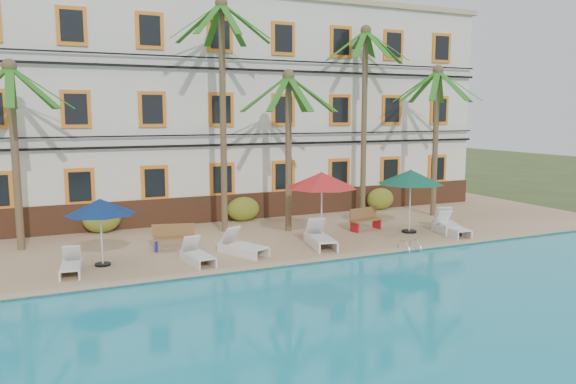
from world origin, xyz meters
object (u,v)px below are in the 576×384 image
umbrella_red (322,181)px  lounger_c (242,246)px  umbrella_green (411,177)px  pool_ladder (409,250)px  umbrella_blue (100,207)px  palm_e (436,119)px  bench_left (175,237)px  lounger_a (71,265)px  palm_d (365,96)px  palm_c (288,127)px  lounger_b (197,255)px  palm_a (13,127)px  bench_right (365,219)px  palm_b (223,87)px  lounger_e (451,228)px  lounger_d (320,238)px  lounger_f (447,224)px

umbrella_red → lounger_c: bearing=-168.8°
umbrella_green → pool_ladder: 3.82m
umbrella_blue → lounger_c: umbrella_blue is taller
palm_e → bench_left: bearing=-172.3°
lounger_c → umbrella_green: bearing=4.5°
umbrella_blue → lounger_a: 1.98m
palm_d → lounger_a: 15.44m
palm_c → lounger_b: palm_c is taller
umbrella_green → lounger_c: 7.73m
pool_ladder → umbrella_green: bearing=53.6°
palm_a → bench_right: size_ratio=4.26×
palm_b → lounger_e: size_ratio=4.77×
umbrella_red → pool_ladder: 4.09m
umbrella_green → lounger_e: umbrella_green is taller
umbrella_red → lounger_a: size_ratio=1.59×
palm_e → lounger_c: 12.12m
palm_e → lounger_e: 6.10m
palm_a → lounger_a: palm_a is taller
lounger_d → palm_a: bearing=158.3°
lounger_c → pool_ladder: 5.94m
lounger_d → pool_ladder: 3.22m
umbrella_blue → lounger_e: bearing=-4.1°
palm_c → lounger_f: bearing=-25.6°
palm_a → palm_c: bearing=-5.3°
lounger_f → bench_right: 3.39m
palm_c → umbrella_blue: 8.40m
umbrella_red → pool_ladder: bearing=-49.5°
umbrella_red → lounger_f: (5.58, -0.55, -2.02)m
lounger_a → umbrella_red: bearing=4.6°
palm_e → lounger_e: bearing=-119.6°
palm_a → lounger_e: size_ratio=3.40×
lounger_d → palm_d: bearing=45.7°
palm_d → umbrella_green: palm_d is taller
palm_c → bench_left: palm_c is taller
umbrella_red → lounger_a: (-8.97, -0.71, -2.07)m
palm_d → lounger_c: palm_d is taller
palm_a → lounger_a: 5.86m
bench_right → umbrella_red: bearing=-157.5°
umbrella_blue → palm_d: bearing=20.1°
palm_c → umbrella_blue: palm_c is taller
palm_a → lounger_d: size_ratio=3.09×
umbrella_green → lounger_a: bearing=-177.2°
lounger_b → lounger_e: size_ratio=0.92×
lounger_d → lounger_e: size_ratio=1.10×
palm_e → bench_left: (-12.82, -1.74, -4.10)m
lounger_b → lounger_a: bearing=174.1°
palm_b → lounger_a: palm_b is taller
palm_b → palm_d: (7.37, 1.16, -0.26)m
palm_a → palm_d: bearing=4.5°
lounger_a → bench_right: size_ratio=1.09×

